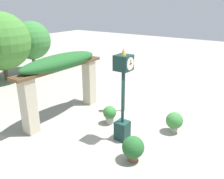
# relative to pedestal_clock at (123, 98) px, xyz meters

# --- Properties ---
(ground_plane) EXTENTS (60.00, 60.00, 0.00)m
(ground_plane) POSITION_rel_pedestal_clock_xyz_m (0.16, 0.15, -1.80)
(ground_plane) COLOR gray
(pedestal_clock) EXTENTS (0.56, 0.61, 3.67)m
(pedestal_clock) POSITION_rel_pedestal_clock_xyz_m (0.00, 0.00, 0.00)
(pedestal_clock) COLOR #14332D
(pedestal_clock) RESTS_ON ground
(pergola) EXTENTS (4.94, 1.11, 3.04)m
(pergola) POSITION_rel_pedestal_clock_xyz_m (0.16, 3.43, 0.49)
(pergola) COLOR #BCB299
(pergola) RESTS_ON ground
(potted_plant_near_left) EXTENTS (0.60, 0.60, 0.84)m
(potted_plant_near_left) POSITION_rel_pedestal_clock_xyz_m (0.78, 1.17, -1.32)
(potted_plant_near_left) COLOR gray
(potted_plant_near_left) RESTS_ON ground
(potted_plant_near_right) EXTENTS (0.78, 0.78, 0.91)m
(potted_plant_near_right) POSITION_rel_pedestal_clock_xyz_m (-0.95, -1.05, -1.30)
(potted_plant_near_right) COLOR brown
(potted_plant_near_right) RESTS_ON ground
(potted_plant_far_left) EXTENTS (0.71, 0.71, 0.90)m
(potted_plant_far_left) POSITION_rel_pedestal_clock_xyz_m (1.71, -1.50, -1.28)
(potted_plant_far_left) COLOR gray
(potted_plant_far_left) RESTS_ON ground
(lamp_post) EXTENTS (0.33, 0.33, 2.92)m
(lamp_post) POSITION_rel_pedestal_clock_xyz_m (2.30, 1.38, 0.34)
(lamp_post) COLOR black
(lamp_post) RESTS_ON ground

